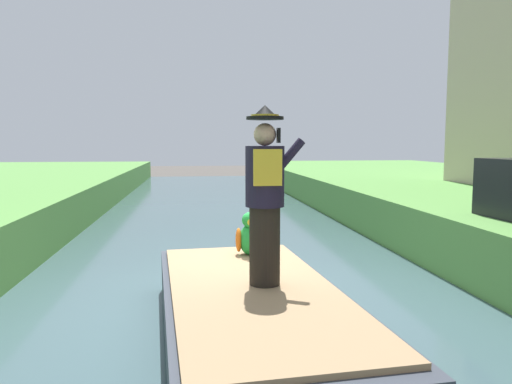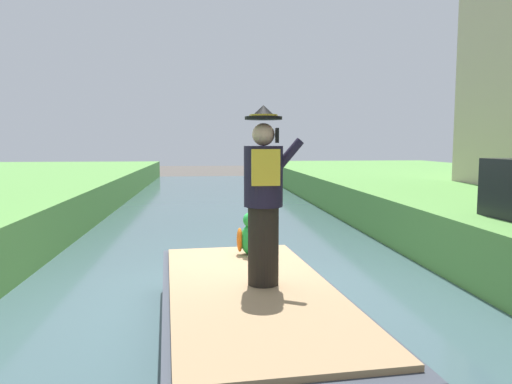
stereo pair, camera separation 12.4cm
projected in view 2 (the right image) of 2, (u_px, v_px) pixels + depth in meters
The scene contains 5 objects.
ground_plane at pixel (240, 304), 6.57m from camera, with size 80.00×80.00×0.00m, color #4C4742.
canal_water at pixel (240, 300), 6.57m from camera, with size 6.40×48.00×0.10m, color #3D565B.
boat at pixel (252, 316), 4.98m from camera, with size 2.11×4.32×0.61m.
person_pirate at pixel (264, 196), 4.95m from camera, with size 0.61×0.42×1.85m.
parrot_plush at pixel (250, 236), 6.36m from camera, with size 0.36×0.34×0.57m.
Camera 2 is at (-0.47, -6.37, 2.18)m, focal length 33.90 mm.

